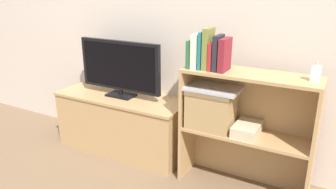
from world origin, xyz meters
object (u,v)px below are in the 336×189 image
object	(u,v)px
book_maroon	(225,55)
storage_basket_left	(212,107)
book_teal	(203,50)
tv_stand	(123,123)
book_olive	(208,49)
baby_monitor	(316,74)
magazine_stack	(247,129)
book_crimson	(213,56)
book_ivory	(198,51)
tv	(120,67)
laptop	(213,88)
book_forest	(192,53)
book_charcoal	(218,53)

from	to	relation	value
book_maroon	storage_basket_left	size ratio (longest dim) A/B	0.68
book_teal	storage_basket_left	size ratio (longest dim) A/B	0.78
tv_stand	book_olive	world-z (taller)	book_olive
baby_monitor	magazine_stack	distance (m)	0.54
book_crimson	storage_basket_left	xyz separation A→B (m)	(0.00, 0.02, -0.35)
book_ivory	magazine_stack	size ratio (longest dim) A/B	0.94
book_crimson	storage_basket_left	bearing A→B (deg)	84.69
tv	laptop	xyz separation A→B (m)	(0.79, -0.07, -0.03)
tv_stand	book_maroon	bearing A→B (deg)	-5.78
book_forest	baby_monitor	bearing A→B (deg)	2.50
baby_monitor	book_crimson	bearing A→B (deg)	-176.91
book_olive	book_charcoal	xyz separation A→B (m)	(0.07, -0.00, -0.02)
book_ivory	book_charcoal	bearing A→B (deg)	0.00
book_crimson	book_charcoal	world-z (taller)	book_charcoal
book_forest	book_crimson	xyz separation A→B (m)	(0.14, 0.00, -0.00)
magazine_stack	book_maroon	bearing A→B (deg)	-172.55
book_olive	tv_stand	bearing A→B (deg)	173.39
laptop	magazine_stack	xyz separation A→B (m)	(0.24, 0.01, -0.23)
book_crimson	baby_monitor	xyz separation A→B (m)	(0.59, 0.03, -0.04)
book_ivory	baby_monitor	world-z (taller)	book_ivory
laptop	book_teal	bearing A→B (deg)	-166.32
storage_basket_left	book_charcoal	bearing A→B (deg)	-28.31
book_crimson	laptop	world-z (taller)	book_crimson
book_teal	baby_monitor	bearing A→B (deg)	2.77
tv_stand	book_maroon	size ratio (longest dim) A/B	5.36
book_ivory	book_teal	xyz separation A→B (m)	(0.03, 0.00, 0.01)
tv_stand	book_ivory	xyz separation A→B (m)	(0.69, -0.09, 0.68)
book_ivory	laptop	size ratio (longest dim) A/B	0.61
book_charcoal	baby_monitor	distance (m)	0.56
tv	book_ivory	world-z (taller)	book_ivory
storage_basket_left	laptop	distance (m)	0.13
tv	book_olive	bearing A→B (deg)	-6.49
tv_stand	book_maroon	xyz separation A→B (m)	(0.87, -0.09, 0.67)
book_crimson	magazine_stack	xyz separation A→B (m)	(0.24, 0.02, -0.45)
book_teal	magazine_stack	size ratio (longest dim) A/B	1.00
book_charcoal	book_maroon	distance (m)	0.04
tv	book_ivory	size ratio (longest dim) A/B	3.26
tv	baby_monitor	bearing A→B (deg)	-2.24
book_maroon	storage_basket_left	distance (m)	0.37
laptop	book_charcoal	bearing A→B (deg)	-28.31
book_maroon	storage_basket_left	xyz separation A→B (m)	(-0.07, 0.02, -0.36)
book_forest	laptop	distance (m)	0.26
storage_basket_left	laptop	size ratio (longest dim) A/B	0.84
book_teal	tv_stand	bearing A→B (deg)	173.08
tv_stand	book_crimson	distance (m)	1.03
tv_stand	book_ivory	world-z (taller)	book_ivory
storage_basket_left	laptop	bearing A→B (deg)	0.00
book_olive	laptop	world-z (taller)	book_olive
book_olive	storage_basket_left	size ratio (longest dim) A/B	0.86
book_teal	storage_basket_left	world-z (taller)	book_teal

